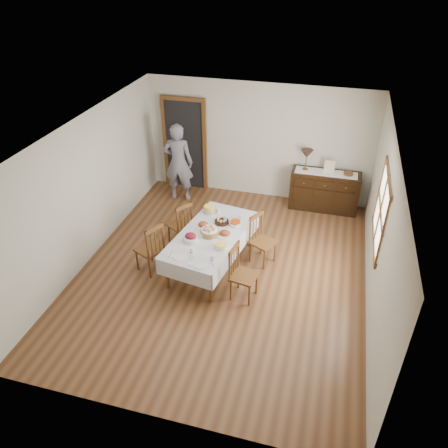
% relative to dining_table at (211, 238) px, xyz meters
% --- Properties ---
extents(ground, '(6.00, 6.00, 0.00)m').
position_rel_dining_table_xyz_m(ground, '(0.24, -0.10, -0.62)').
color(ground, brown).
extents(room_shell, '(5.02, 6.02, 2.65)m').
position_rel_dining_table_xyz_m(room_shell, '(0.09, 0.32, 1.02)').
color(room_shell, white).
rests_on(room_shell, ground).
extents(dining_table, '(1.37, 2.19, 0.70)m').
position_rel_dining_table_xyz_m(dining_table, '(0.00, 0.00, 0.00)').
color(dining_table, silver).
rests_on(dining_table, ground).
extents(chair_left_near, '(0.56, 0.56, 1.00)m').
position_rel_dining_table_xyz_m(chair_left_near, '(-0.98, -0.41, -0.11)').
color(chair_left_near, '#593416').
rests_on(chair_left_near, ground).
extents(chair_left_far, '(0.54, 0.54, 0.93)m').
position_rel_dining_table_xyz_m(chair_left_far, '(-0.76, 0.51, -0.14)').
color(chair_left_far, '#593416').
rests_on(chair_left_far, ground).
extents(chair_right_near, '(0.47, 0.47, 0.97)m').
position_rel_dining_table_xyz_m(chair_right_near, '(0.70, -0.65, -0.13)').
color(chair_right_near, '#593416').
rests_on(chair_right_near, ground).
extents(chair_right_far, '(0.54, 0.54, 0.96)m').
position_rel_dining_table_xyz_m(chair_right_far, '(0.83, 0.39, -0.13)').
color(chair_right_far, '#593416').
rests_on(chair_right_far, ground).
extents(sideboard, '(1.46, 0.53, 0.88)m').
position_rel_dining_table_xyz_m(sideboard, '(1.80, 2.62, -0.18)').
color(sideboard, black).
rests_on(sideboard, ground).
extents(person, '(0.64, 0.45, 1.91)m').
position_rel_dining_table_xyz_m(person, '(-1.41, 2.23, 0.34)').
color(person, slate).
rests_on(person, ground).
extents(bread_basket, '(0.32, 0.32, 0.17)m').
position_rel_dining_table_xyz_m(bread_basket, '(-0.02, -0.03, 0.15)').
color(bread_basket, brown).
rests_on(bread_basket, dining_table).
extents(egg_basket, '(0.26, 0.26, 0.11)m').
position_rel_dining_table_xyz_m(egg_basket, '(0.09, 0.39, 0.13)').
color(egg_basket, black).
rests_on(egg_basket, dining_table).
extents(ham_platter_a, '(0.31, 0.31, 0.11)m').
position_rel_dining_table_xyz_m(ham_platter_a, '(-0.20, 0.19, 0.12)').
color(ham_platter_a, silver).
rests_on(ham_platter_a, dining_table).
extents(ham_platter_b, '(0.31, 0.31, 0.11)m').
position_rel_dining_table_xyz_m(ham_platter_b, '(0.24, 0.03, 0.12)').
color(ham_platter_b, silver).
rests_on(ham_platter_b, dining_table).
extents(beet_bowl, '(0.26, 0.26, 0.15)m').
position_rel_dining_table_xyz_m(beet_bowl, '(-0.27, -0.29, 0.15)').
color(beet_bowl, silver).
rests_on(beet_bowl, dining_table).
extents(carrot_bowl, '(0.22, 0.22, 0.08)m').
position_rel_dining_table_xyz_m(carrot_bowl, '(0.34, 0.38, 0.13)').
color(carrot_bowl, silver).
rests_on(carrot_bowl, dining_table).
extents(pineapple_bowl, '(0.24, 0.24, 0.14)m').
position_rel_dining_table_xyz_m(pineapple_bowl, '(-0.24, 0.69, 0.15)').
color(pineapple_bowl, tan).
rests_on(pineapple_bowl, dining_table).
extents(casserole_dish, '(0.23, 0.23, 0.08)m').
position_rel_dining_table_xyz_m(casserole_dish, '(0.29, -0.35, 0.12)').
color(casserole_dish, silver).
rests_on(casserole_dish, dining_table).
extents(butter_dish, '(0.15, 0.11, 0.07)m').
position_rel_dining_table_xyz_m(butter_dish, '(-0.12, -0.13, 0.12)').
color(butter_dish, silver).
rests_on(butter_dish, dining_table).
extents(setting_left, '(0.44, 0.31, 0.10)m').
position_rel_dining_table_xyz_m(setting_left, '(-0.25, -0.71, 0.11)').
color(setting_left, silver).
rests_on(setting_left, dining_table).
extents(setting_right, '(0.44, 0.31, 0.10)m').
position_rel_dining_table_xyz_m(setting_right, '(0.14, -0.82, 0.11)').
color(setting_right, silver).
rests_on(setting_right, dining_table).
extents(glass_far_a, '(0.07, 0.07, 0.10)m').
position_rel_dining_table_xyz_m(glass_far_a, '(-0.07, 0.72, 0.14)').
color(glass_far_a, silver).
rests_on(glass_far_a, dining_table).
extents(glass_far_b, '(0.06, 0.06, 0.10)m').
position_rel_dining_table_xyz_m(glass_far_b, '(0.40, 0.60, 0.14)').
color(glass_far_b, silver).
rests_on(glass_far_b, dining_table).
extents(runner, '(1.30, 0.35, 0.01)m').
position_rel_dining_table_xyz_m(runner, '(1.79, 2.60, 0.26)').
color(runner, white).
rests_on(runner, sideboard).
extents(table_lamp, '(0.26, 0.26, 0.46)m').
position_rel_dining_table_xyz_m(table_lamp, '(1.34, 2.63, 0.62)').
color(table_lamp, brown).
rests_on(table_lamp, sideboard).
extents(picture_frame, '(0.22, 0.08, 0.28)m').
position_rel_dining_table_xyz_m(picture_frame, '(1.84, 2.60, 0.40)').
color(picture_frame, beige).
rests_on(picture_frame, sideboard).
extents(deco_bowl, '(0.20, 0.20, 0.06)m').
position_rel_dining_table_xyz_m(deco_bowl, '(2.24, 2.62, 0.29)').
color(deco_bowl, '#593416').
rests_on(deco_bowl, sideboard).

